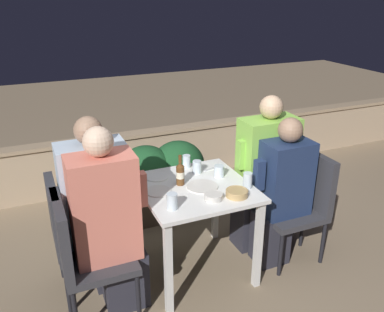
{
  "coord_description": "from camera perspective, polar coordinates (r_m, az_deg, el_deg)",
  "views": [
    {
      "loc": [
        -1.09,
        -2.49,
        2.12
      ],
      "look_at": [
        0.0,
        0.06,
        0.98
      ],
      "focal_mm": 38.0,
      "sensor_mm": 36.0,
      "label": 1
    }
  ],
  "objects": [
    {
      "name": "ground_plane",
      "position": [
        3.45,
        0.42,
        -15.56
      ],
      "size": [
        16.0,
        16.0,
        0.0
      ],
      "primitive_type": "plane",
      "color": "#847056"
    },
    {
      "name": "parapet_wall",
      "position": [
        4.73,
        -8.08,
        -0.25
      ],
      "size": [
        9.0,
        0.18,
        0.62
      ],
      "color": "tan",
      "rests_on": "ground_plane"
    },
    {
      "name": "dining_table",
      "position": [
        3.09,
        0.45,
        -6.18
      ],
      "size": [
        0.81,
        0.82,
        0.76
      ],
      "color": "white",
      "rests_on": "ground_plane"
    },
    {
      "name": "planter_hedge",
      "position": [
        3.93,
        -6.49,
        -3.38
      ],
      "size": [
        1.2,
        0.47,
        0.77
      ],
      "color": "brown",
      "rests_on": "ground_plane"
    },
    {
      "name": "chair_left_near",
      "position": [
        2.83,
        -15.34,
        -12.58
      ],
      "size": [
        0.48,
        0.47,
        0.91
      ],
      "color": "#333338",
      "rests_on": "ground_plane"
    },
    {
      "name": "person_coral_top",
      "position": [
        2.78,
        -11.42,
        -9.29
      ],
      "size": [
        0.5,
        0.26,
        1.36
      ],
      "color": "#282833",
      "rests_on": "ground_plane"
    },
    {
      "name": "chair_left_far",
      "position": [
        3.06,
        -16.4,
        -9.9
      ],
      "size": [
        0.48,
        0.47,
        0.91
      ],
      "color": "#333338",
      "rests_on": "ground_plane"
    },
    {
      "name": "person_blue_shirt",
      "position": [
        3.01,
        -12.79,
        -6.95
      ],
      "size": [
        0.52,
        0.26,
        1.35
      ],
      "color": "#282833",
      "rests_on": "ground_plane"
    },
    {
      "name": "chair_right_near",
      "position": [
        3.47,
        15.12,
        -5.61
      ],
      "size": [
        0.48,
        0.47,
        0.91
      ],
      "color": "#333338",
      "rests_on": "ground_plane"
    },
    {
      "name": "person_navy_jumper",
      "position": [
        3.32,
        12.39,
        -4.98
      ],
      "size": [
        0.47,
        0.26,
        1.24
      ],
      "color": "#282833",
      "rests_on": "ground_plane"
    },
    {
      "name": "chair_right_far",
      "position": [
        3.66,
        12.57,
        -3.89
      ],
      "size": [
        0.48,
        0.47,
        0.91
      ],
      "color": "#333338",
      "rests_on": "ground_plane"
    },
    {
      "name": "person_green_blouse",
      "position": [
        3.49,
        9.99,
        -2.48
      ],
      "size": [
        0.52,
        0.26,
        1.35
      ],
      "color": "#282833",
      "rests_on": "ground_plane"
    },
    {
      "name": "beer_bottle",
      "position": [
        3.03,
        -1.66,
        -2.46
      ],
      "size": [
        0.06,
        0.06,
        0.24
      ],
      "color": "brown",
      "rests_on": "dining_table"
    },
    {
      "name": "plate_0",
      "position": [
        3.19,
        -4.97,
        -2.91
      ],
      "size": [
        0.18,
        0.18,
        0.01
      ],
      "color": "white",
      "rests_on": "dining_table"
    },
    {
      "name": "plate_1",
      "position": [
        3.02,
        1.46,
        -4.29
      ],
      "size": [
        0.24,
        0.24,
        0.01
      ],
      "color": "silver",
      "rests_on": "dining_table"
    },
    {
      "name": "plate_2",
      "position": [
        2.96,
        -4.8,
        -4.94
      ],
      "size": [
        0.19,
        0.19,
        0.01
      ],
      "color": "silver",
      "rests_on": "dining_table"
    },
    {
      "name": "bowl_0",
      "position": [
        2.9,
        6.32,
        -5.13
      ],
      "size": [
        0.16,
        0.16,
        0.05
      ],
      "color": "tan",
      "rests_on": "dining_table"
    },
    {
      "name": "bowl_1",
      "position": [
        2.85,
        3.04,
        -5.64
      ],
      "size": [
        0.13,
        0.13,
        0.04
      ],
      "color": "beige",
      "rests_on": "dining_table"
    },
    {
      "name": "glass_cup_0",
      "position": [
        2.72,
        -2.82,
        -6.37
      ],
      "size": [
        0.07,
        0.07,
        0.11
      ],
      "color": "silver",
      "rests_on": "dining_table"
    },
    {
      "name": "glass_cup_1",
      "position": [
        3.02,
        7.81,
        -3.4
      ],
      "size": [
        0.07,
        0.07,
        0.12
      ],
      "color": "silver",
      "rests_on": "dining_table"
    },
    {
      "name": "glass_cup_2",
      "position": [
        3.33,
        -0.77,
        -0.74
      ],
      "size": [
        0.06,
        0.06,
        0.11
      ],
      "color": "silver",
      "rests_on": "dining_table"
    },
    {
      "name": "glass_cup_3",
      "position": [
        3.18,
        3.83,
        -2.12
      ],
      "size": [
        0.08,
        0.08,
        0.09
      ],
      "color": "silver",
      "rests_on": "dining_table"
    },
    {
      "name": "glass_cup_4",
      "position": [
        3.23,
        0.7,
        -1.55
      ],
      "size": [
        0.07,
        0.07,
        0.1
      ],
      "color": "silver",
      "rests_on": "dining_table"
    },
    {
      "name": "fork_0",
      "position": [
        3.32,
        2.92,
        -1.76
      ],
      "size": [
        0.17,
        0.05,
        0.01
      ],
      "color": "silver",
      "rests_on": "dining_table"
    }
  ]
}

